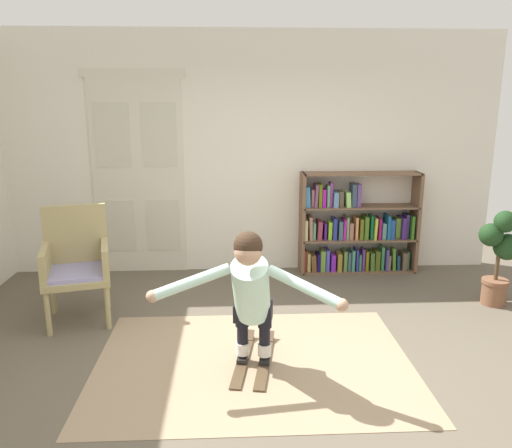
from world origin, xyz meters
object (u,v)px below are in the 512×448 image
(person_skier, at_px, (251,289))
(skis_pair, at_px, (254,358))
(bookshelf, at_px, (354,230))
(wicker_chair, at_px, (76,261))
(potted_plant, at_px, (499,254))

(person_skier, bearing_deg, skis_pair, 80.63)
(bookshelf, height_order, wicker_chair, bookshelf)
(skis_pair, bearing_deg, bookshelf, 58.44)
(skis_pair, bearing_deg, wicker_chair, 150.79)
(bookshelf, relative_size, potted_plant, 1.43)
(potted_plant, bearing_deg, person_skier, -154.15)
(wicker_chair, distance_m, person_skier, 2.00)
(potted_plant, bearing_deg, skis_pair, -157.56)
(wicker_chair, height_order, skis_pair, wicker_chair)
(bookshelf, bearing_deg, wicker_chair, -157.52)
(bookshelf, bearing_deg, person_skier, -119.96)
(potted_plant, bearing_deg, wicker_chair, -178.22)
(wicker_chair, bearing_deg, potted_plant, 1.78)
(bookshelf, distance_m, skis_pair, 2.61)
(bookshelf, distance_m, person_skier, 2.76)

